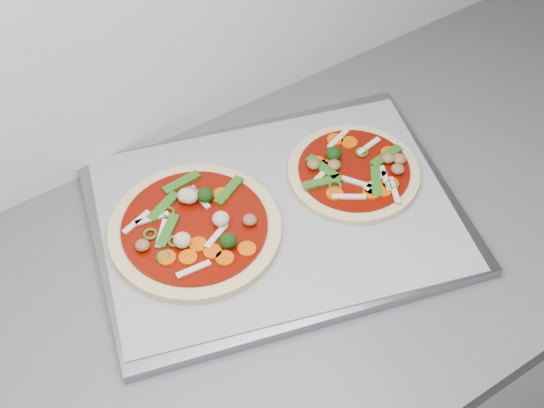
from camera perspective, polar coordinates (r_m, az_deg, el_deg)
baking_tray at (r=1.09m, az=0.34°, el=-0.92°), size 0.60×0.50×0.02m
parchment at (r=1.08m, az=0.34°, el=-0.60°), size 0.58×0.49×0.00m
pizza_left at (r=1.05m, az=-5.81°, el=-1.80°), size 0.27×0.27×0.04m
pizza_right at (r=1.13m, az=6.19°, el=2.46°), size 0.27×0.27×0.03m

